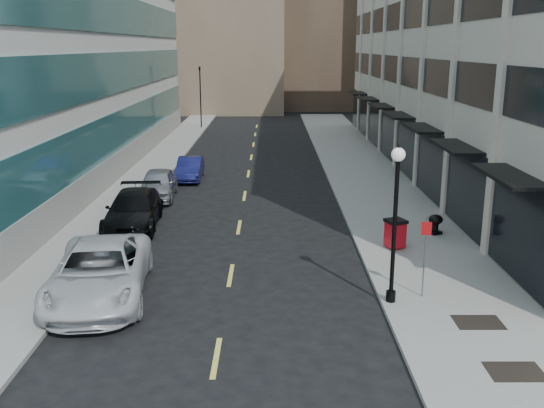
{
  "coord_description": "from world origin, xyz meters",
  "views": [
    {
      "loc": [
        1.46,
        -12.61,
        8.08
      ],
      "look_at": [
        1.5,
        8.33,
        2.59
      ],
      "focal_mm": 40.0,
      "sensor_mm": 36.0,
      "label": 1
    }
  ],
  "objects_px": {
    "car_silver_sedan": "(158,184)",
    "urn_planter": "(435,222)",
    "car_white_van": "(100,272)",
    "lamppost": "(395,211)",
    "car_blue_sedan": "(190,169)",
    "traffic_signal": "(200,70)",
    "sign_post": "(425,246)",
    "car_black_pickup": "(134,210)",
    "trash_bin": "(395,233)"
  },
  "relations": [
    {
      "from": "car_silver_sedan",
      "to": "urn_planter",
      "type": "distance_m",
      "value": 14.99
    },
    {
      "from": "car_white_van",
      "to": "lamppost",
      "type": "relative_size",
      "value": 1.28
    },
    {
      "from": "car_blue_sedan",
      "to": "traffic_signal",
      "type": "bearing_deg",
      "value": 93.37
    },
    {
      "from": "car_white_van",
      "to": "sign_post",
      "type": "relative_size",
      "value": 2.39
    },
    {
      "from": "car_black_pickup",
      "to": "sign_post",
      "type": "xyz_separation_m",
      "value": [
        11.2,
        -8.27,
        1.05
      ]
    },
    {
      "from": "lamppost",
      "to": "urn_planter",
      "type": "height_order",
      "value": "lamppost"
    },
    {
      "from": "car_black_pickup",
      "to": "lamppost",
      "type": "xyz_separation_m",
      "value": [
        10.1,
        -8.65,
        2.32
      ]
    },
    {
      "from": "trash_bin",
      "to": "sign_post",
      "type": "bearing_deg",
      "value": -113.28
    },
    {
      "from": "traffic_signal",
      "to": "car_black_pickup",
      "type": "relative_size",
      "value": 1.24
    },
    {
      "from": "lamppost",
      "to": "car_black_pickup",
      "type": "bearing_deg",
      "value": 139.42
    },
    {
      "from": "car_blue_sedan",
      "to": "car_black_pickup",
      "type": "bearing_deg",
      "value": -98.25
    },
    {
      "from": "car_silver_sedan",
      "to": "sign_post",
      "type": "height_order",
      "value": "sign_post"
    },
    {
      "from": "lamppost",
      "to": "sign_post",
      "type": "bearing_deg",
      "value": 19.2
    },
    {
      "from": "traffic_signal",
      "to": "car_black_pickup",
      "type": "bearing_deg",
      "value": -88.82
    },
    {
      "from": "lamppost",
      "to": "traffic_signal",
      "type": "bearing_deg",
      "value": 104.21
    },
    {
      "from": "car_silver_sedan",
      "to": "car_blue_sedan",
      "type": "bearing_deg",
      "value": 73.4
    },
    {
      "from": "traffic_signal",
      "to": "car_white_van",
      "type": "xyz_separation_m",
      "value": [
        1.35,
        -42.0,
        -4.82
      ]
    },
    {
      "from": "car_white_van",
      "to": "lamppost",
      "type": "distance_m",
      "value": 9.73
    },
    {
      "from": "car_blue_sedan",
      "to": "lamppost",
      "type": "xyz_separation_m",
      "value": [
        8.85,
        -18.89,
        2.45
      ]
    },
    {
      "from": "traffic_signal",
      "to": "lamppost",
      "type": "distance_m",
      "value": 44.07
    },
    {
      "from": "car_blue_sedan",
      "to": "car_white_van",
      "type": "bearing_deg",
      "value": -93.19
    },
    {
      "from": "car_white_van",
      "to": "sign_post",
      "type": "bearing_deg",
      "value": -8.18
    },
    {
      "from": "car_silver_sedan",
      "to": "lamppost",
      "type": "xyz_separation_m",
      "value": [
        9.98,
        -14.14,
        2.34
      ]
    },
    {
      "from": "car_silver_sedan",
      "to": "lamppost",
      "type": "height_order",
      "value": "lamppost"
    },
    {
      "from": "car_black_pickup",
      "to": "traffic_signal",
      "type": "bearing_deg",
      "value": 87.36
    },
    {
      "from": "car_white_van",
      "to": "lamppost",
      "type": "height_order",
      "value": "lamppost"
    },
    {
      "from": "traffic_signal",
      "to": "urn_planter",
      "type": "distance_m",
      "value": 38.51
    },
    {
      "from": "car_white_van",
      "to": "lamppost",
      "type": "bearing_deg",
      "value": -10.67
    },
    {
      "from": "car_white_van",
      "to": "urn_planter",
      "type": "height_order",
      "value": "car_white_van"
    },
    {
      "from": "traffic_signal",
      "to": "car_blue_sedan",
      "type": "xyz_separation_m",
      "value": [
        1.95,
        -23.76,
        -5.03
      ]
    },
    {
      "from": "car_white_van",
      "to": "trash_bin",
      "type": "xyz_separation_m",
      "value": [
        10.62,
        4.64,
        -0.11
      ]
    },
    {
      "from": "car_white_van",
      "to": "car_silver_sedan",
      "type": "bearing_deg",
      "value": 85.51
    },
    {
      "from": "sign_post",
      "to": "urn_planter",
      "type": "height_order",
      "value": "sign_post"
    },
    {
      "from": "car_silver_sedan",
      "to": "trash_bin",
      "type": "relative_size",
      "value": 3.89
    },
    {
      "from": "car_blue_sedan",
      "to": "lamppost",
      "type": "height_order",
      "value": "lamppost"
    },
    {
      "from": "traffic_signal",
      "to": "car_silver_sedan",
      "type": "height_order",
      "value": "traffic_signal"
    },
    {
      "from": "car_black_pickup",
      "to": "car_blue_sedan",
      "type": "xyz_separation_m",
      "value": [
        1.25,
        10.24,
        -0.13
      ]
    },
    {
      "from": "sign_post",
      "to": "car_black_pickup",
      "type": "bearing_deg",
      "value": 154.85
    },
    {
      "from": "lamppost",
      "to": "sign_post",
      "type": "distance_m",
      "value": 1.72
    },
    {
      "from": "car_black_pickup",
      "to": "lamppost",
      "type": "bearing_deg",
      "value": -44.39
    },
    {
      "from": "traffic_signal",
      "to": "lamppost",
      "type": "relative_size",
      "value": 1.37
    },
    {
      "from": "traffic_signal",
      "to": "lamppost",
      "type": "height_order",
      "value": "traffic_signal"
    },
    {
      "from": "car_black_pickup",
      "to": "urn_planter",
      "type": "xyz_separation_m",
      "value": [
        13.4,
        -1.47,
        -0.15
      ]
    },
    {
      "from": "car_black_pickup",
      "to": "lamppost",
      "type": "distance_m",
      "value": 13.5
    },
    {
      "from": "car_white_van",
      "to": "urn_planter",
      "type": "xyz_separation_m",
      "value": [
        12.75,
        6.53,
        -0.23
      ]
    },
    {
      "from": "car_white_van",
      "to": "car_blue_sedan",
      "type": "relative_size",
      "value": 1.55
    },
    {
      "from": "car_white_van",
      "to": "car_silver_sedan",
      "type": "relative_size",
      "value": 1.4
    },
    {
      "from": "trash_bin",
      "to": "sign_post",
      "type": "height_order",
      "value": "sign_post"
    },
    {
      "from": "traffic_signal",
      "to": "trash_bin",
      "type": "bearing_deg",
      "value": -72.24
    },
    {
      "from": "car_blue_sedan",
      "to": "trash_bin",
      "type": "distance_m",
      "value": 16.9
    }
  ]
}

